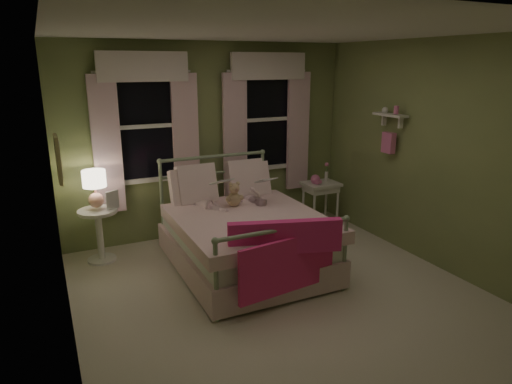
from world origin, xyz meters
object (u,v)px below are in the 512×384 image
teddy_bear (234,196)px  nightstand_left (99,228)px  bed (243,235)px  table_lamp (95,185)px  child_right (250,182)px  child_left (207,183)px  nightstand_right (321,189)px

teddy_bear → nightstand_left: (-1.50, 0.61, -0.37)m
bed → table_lamp: (-1.50, 0.88, 0.57)m
bed → nightstand_left: 1.74m
nightstand_left → bed: bearing=-30.3°
child_right → child_left: bearing=-3.4°
nightstand_left → nightstand_right: 3.10m
bed → child_left: size_ratio=2.73×
teddy_bear → table_lamp: size_ratio=0.68×
child_left → table_lamp: (-1.22, 0.45, 0.01)m
child_left → teddy_bear: child_left is taller
nightstand_right → nightstand_left: bearing=178.7°
bed → nightstand_right: size_ratio=3.18×
child_left → table_lamp: bearing=-37.5°
child_left → nightstand_left: 1.40m
bed → table_lamp: 1.83m
child_right → teddy_bear: (-0.28, -0.16, -0.10)m
bed → nightstand_left: (-1.50, 0.88, 0.03)m
teddy_bear → child_right: bearing=29.5°
child_right → nightstand_right: (1.31, 0.39, -0.34)m
child_left → nightstand_right: child_left is taller
bed → table_lamp: bearing=149.7°
nightstand_right → table_lamp: bearing=178.7°
bed → nightstand_left: size_ratio=3.13×
table_lamp → bed: bearing=-30.3°
child_right → nightstand_left: 1.90m
table_lamp → child_right: bearing=-14.3°
child_left → child_right: (0.56, 0.00, -0.05)m
child_left → nightstand_right: bearing=174.5°
table_lamp → nightstand_right: table_lamp is taller
teddy_bear → nightstand_right: (1.59, 0.54, -0.24)m
nightstand_left → child_right: bearing=-14.3°
table_lamp → teddy_bear: bearing=-22.2°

